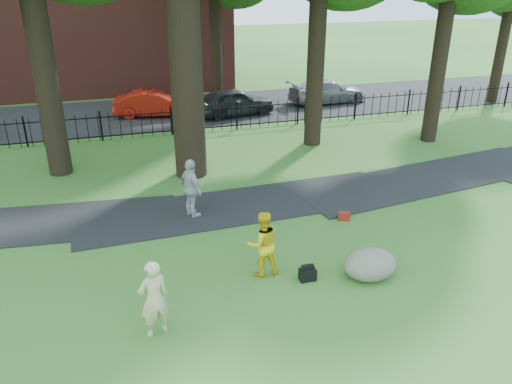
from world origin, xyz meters
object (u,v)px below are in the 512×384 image
object	(u,v)px
woman	(154,299)
red_sedan	(154,103)
man	(262,244)
boulder	(370,262)

from	to	relation	value
woman	red_sedan	xyz separation A→B (m)	(1.78, 16.77, -0.19)
man	red_sedan	distance (m)	15.34
woman	boulder	xyz separation A→B (m)	(5.09, 0.62, -0.46)
woman	boulder	bearing A→B (deg)	169.73
woman	man	world-z (taller)	woman
man	red_sedan	xyz separation A→B (m)	(-0.90, 15.31, -0.17)
man	woman	bearing A→B (deg)	26.24
man	boulder	distance (m)	2.60
woman	boulder	world-z (taller)	woman
boulder	man	bearing A→B (deg)	160.90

